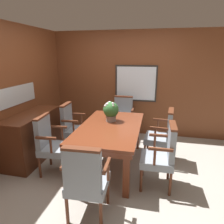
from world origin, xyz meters
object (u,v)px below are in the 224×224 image
at_px(chair_head_near, 86,179).
at_px(sideboard_cabinet, 33,136).
at_px(potted_plant, 111,111).
at_px(dining_table, 110,131).
at_px(chair_left_far, 73,126).
at_px(chair_head_far, 123,116).
at_px(chair_right_far, 162,133).
at_px(chair_right_near, 162,153).
at_px(chair_left_near, 51,142).

relative_size(chair_head_near, sideboard_cabinet, 0.76).
bearing_deg(potted_plant, dining_table, -80.27).
height_order(chair_left_far, chair_head_near, same).
height_order(dining_table, chair_head_far, chair_head_far).
bearing_deg(chair_right_far, chair_head_near, -23.75).
bearing_deg(dining_table, chair_left_far, 155.53).
height_order(dining_table, chair_head_near, chair_head_near).
height_order(chair_right_far, potted_plant, potted_plant).
height_order(chair_left_far, potted_plant, potted_plant).
relative_size(chair_right_near, sideboard_cabinet, 0.76).
distance_m(dining_table, chair_head_far, 1.27).
height_order(chair_head_far, chair_left_near, same).
bearing_deg(chair_head_far, chair_head_near, -89.39).
bearing_deg(sideboard_cabinet, dining_table, 1.86).
bearing_deg(chair_head_far, chair_right_far, -44.73).
bearing_deg(chair_left_near, sideboard_cabinet, 52.12).
distance_m(chair_left_far, chair_left_near, 0.80).
bearing_deg(chair_right_far, chair_left_near, -61.31).
height_order(dining_table, chair_left_far, chair_left_far).
bearing_deg(potted_plant, chair_right_far, 7.17).
bearing_deg(potted_plant, chair_right_near, -36.07).
height_order(chair_head_far, potted_plant, potted_plant).
relative_size(chair_left_near, sideboard_cabinet, 0.76).
bearing_deg(potted_plant, chair_head_near, -88.47).
bearing_deg(potted_plant, chair_head_far, 87.21).
height_order(chair_head_near, potted_plant, potted_plant).
bearing_deg(chair_head_near, chair_right_near, -138.89).
xyz_separation_m(chair_head_near, chair_head_far, (0.01, 2.50, 0.00)).
distance_m(chair_right_far, chair_left_near, 1.95).
bearing_deg(dining_table, chair_head_near, -90.11).
xyz_separation_m(chair_head_far, potted_plant, (-0.05, -1.02, 0.40)).
distance_m(chair_head_near, sideboard_cabinet, 1.90).
height_order(chair_left_far, chair_left_near, same).
bearing_deg(chair_right_far, chair_right_near, 3.73).
xyz_separation_m(chair_head_near, sideboard_cabinet, (-1.47, 1.19, -0.10)).
bearing_deg(chair_head_near, chair_right_far, -121.39).
distance_m(dining_table, chair_left_near, 1.00).
relative_size(dining_table, chair_left_far, 1.76).
xyz_separation_m(chair_left_far, chair_head_far, (0.87, 0.87, 0.00)).
distance_m(dining_table, chair_right_far, 0.97).
relative_size(dining_table, potted_plant, 4.77).
distance_m(chair_head_near, chair_right_near, 1.20).
relative_size(chair_right_near, chair_head_far, 1.00).
relative_size(chair_left_far, sideboard_cabinet, 0.76).
height_order(chair_right_near, chair_left_near, same).
distance_m(chair_right_far, sideboard_cabinet, 2.40).
xyz_separation_m(chair_head_near, potted_plant, (-0.04, 1.49, 0.40)).
bearing_deg(chair_right_near, chair_head_far, -153.44).
relative_size(dining_table, chair_right_far, 1.76).
height_order(chair_right_far, sideboard_cabinet, chair_right_far).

